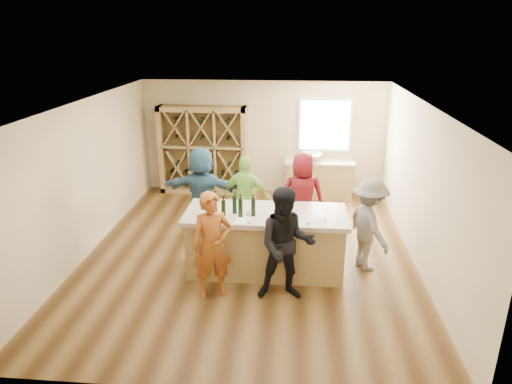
# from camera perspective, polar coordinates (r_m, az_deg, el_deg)

# --- Properties ---
(floor) EXTENTS (6.00, 7.00, 0.10)m
(floor) POSITION_cam_1_polar(r_m,az_deg,el_deg) (8.70, -0.78, -7.88)
(floor) COLOR brown
(floor) RESTS_ON ground
(ceiling) EXTENTS (6.00, 7.00, 0.10)m
(ceiling) POSITION_cam_1_polar(r_m,az_deg,el_deg) (7.78, -0.88, 11.36)
(ceiling) COLOR white
(ceiling) RESTS_ON ground
(wall_back) EXTENTS (6.00, 0.10, 2.80)m
(wall_back) POSITION_cam_1_polar(r_m,az_deg,el_deg) (11.53, 0.98, 6.86)
(wall_back) COLOR beige
(wall_back) RESTS_ON ground
(wall_front) EXTENTS (6.00, 0.10, 2.80)m
(wall_front) POSITION_cam_1_polar(r_m,az_deg,el_deg) (4.93, -5.11, -12.16)
(wall_front) COLOR beige
(wall_front) RESTS_ON ground
(wall_left) EXTENTS (0.10, 7.00, 2.80)m
(wall_left) POSITION_cam_1_polar(r_m,az_deg,el_deg) (8.95, -20.65, 1.67)
(wall_left) COLOR beige
(wall_left) RESTS_ON ground
(wall_right) EXTENTS (0.10, 7.00, 2.80)m
(wall_right) POSITION_cam_1_polar(r_m,az_deg,el_deg) (8.39, 20.37, 0.53)
(wall_right) COLOR beige
(wall_right) RESTS_ON ground
(window_frame) EXTENTS (1.30, 0.06, 1.30)m
(window_frame) POSITION_cam_1_polar(r_m,az_deg,el_deg) (11.37, 8.60, 8.26)
(window_frame) COLOR white
(window_frame) RESTS_ON wall_back
(window_pane) EXTENTS (1.18, 0.01, 1.18)m
(window_pane) POSITION_cam_1_polar(r_m,az_deg,el_deg) (11.34, 8.61, 8.23)
(window_pane) COLOR white
(window_pane) RESTS_ON wall_back
(wine_rack) EXTENTS (2.20, 0.45, 2.20)m
(wine_rack) POSITION_cam_1_polar(r_m,az_deg,el_deg) (11.53, -6.62, 5.20)
(wine_rack) COLOR #9F824C
(wine_rack) RESTS_ON floor
(back_counter_base) EXTENTS (1.60, 0.58, 0.86)m
(back_counter_base) POSITION_cam_1_polar(r_m,az_deg,el_deg) (11.44, 7.83, 1.53)
(back_counter_base) COLOR #9F824C
(back_counter_base) RESTS_ON floor
(back_counter_top) EXTENTS (1.70, 0.62, 0.06)m
(back_counter_top) POSITION_cam_1_polar(r_m,az_deg,el_deg) (11.31, 7.94, 3.74)
(back_counter_top) COLOR #B1A590
(back_counter_top) RESTS_ON back_counter_base
(sink) EXTENTS (0.54, 0.54, 0.19)m
(sink) POSITION_cam_1_polar(r_m,az_deg,el_deg) (11.27, 6.95, 4.37)
(sink) COLOR silver
(sink) RESTS_ON back_counter_top
(faucet) EXTENTS (0.02, 0.02, 0.30)m
(faucet) POSITION_cam_1_polar(r_m,az_deg,el_deg) (11.42, 6.94, 4.89)
(faucet) COLOR silver
(faucet) RESTS_ON back_counter_top
(tasting_counter_base) EXTENTS (2.60, 1.00, 1.00)m
(tasting_counter_base) POSITION_cam_1_polar(r_m,az_deg,el_deg) (7.90, 1.22, -6.46)
(tasting_counter_base) COLOR #9F824C
(tasting_counter_base) RESTS_ON floor
(tasting_counter_top) EXTENTS (2.72, 1.12, 0.08)m
(tasting_counter_top) POSITION_cam_1_polar(r_m,az_deg,el_deg) (7.67, 1.25, -2.84)
(tasting_counter_top) COLOR #B1A590
(tasting_counter_top) RESTS_ON tasting_counter_base
(wine_bottle_a) EXTENTS (0.09, 0.09, 0.32)m
(wine_bottle_a) POSITION_cam_1_polar(r_m,az_deg,el_deg) (7.57, -5.15, -1.59)
(wine_bottle_a) COLOR black
(wine_bottle_a) RESTS_ON tasting_counter_top
(wine_bottle_b) EXTENTS (0.07, 0.07, 0.28)m
(wine_bottle_b) POSITION_cam_1_polar(r_m,az_deg,el_deg) (7.45, -4.08, -2.09)
(wine_bottle_b) COLOR black
(wine_bottle_b) RESTS_ON tasting_counter_top
(wine_bottle_c) EXTENTS (0.09, 0.09, 0.31)m
(wine_bottle_c) POSITION_cam_1_polar(r_m,az_deg,el_deg) (7.58, -2.69, -1.57)
(wine_bottle_c) COLOR black
(wine_bottle_c) RESTS_ON tasting_counter_top
(wine_bottle_d) EXTENTS (0.09, 0.09, 0.31)m
(wine_bottle_d) POSITION_cam_1_polar(r_m,az_deg,el_deg) (7.43, -1.96, -2.01)
(wine_bottle_d) COLOR black
(wine_bottle_d) RESTS_ON tasting_counter_top
(wine_bottle_e) EXTENTS (0.09, 0.09, 0.30)m
(wine_bottle_e) POSITION_cam_1_polar(r_m,az_deg,el_deg) (7.47, -0.34, -1.93)
(wine_bottle_e) COLOR black
(wine_bottle_e) RESTS_ON tasting_counter_top
(wine_glass_a) EXTENTS (0.07, 0.07, 0.18)m
(wine_glass_a) POSITION_cam_1_polar(r_m,az_deg,el_deg) (7.22, -1.04, -3.25)
(wine_glass_a) COLOR white
(wine_glass_a) RESTS_ON tasting_counter_top
(wine_glass_b) EXTENTS (0.08, 0.08, 0.19)m
(wine_glass_b) POSITION_cam_1_polar(r_m,az_deg,el_deg) (7.17, 2.74, -3.37)
(wine_glass_b) COLOR white
(wine_glass_b) RESTS_ON tasting_counter_top
(wine_glass_c) EXTENTS (0.08, 0.08, 0.18)m
(wine_glass_c) POSITION_cam_1_polar(r_m,az_deg,el_deg) (7.23, 6.58, -3.33)
(wine_glass_c) COLOR white
(wine_glass_c) RESTS_ON tasting_counter_top
(wine_glass_d) EXTENTS (0.08, 0.08, 0.19)m
(wine_glass_d) POSITION_cam_1_polar(r_m,az_deg,el_deg) (7.45, 4.52, -2.52)
(wine_glass_d) COLOR white
(wine_glass_d) RESTS_ON tasting_counter_top
(wine_glass_e) EXTENTS (0.08, 0.08, 0.17)m
(wine_glass_e) POSITION_cam_1_polar(r_m,az_deg,el_deg) (7.40, 8.69, -2.92)
(wine_glass_e) COLOR white
(wine_glass_e) RESTS_ON tasting_counter_top
(tasting_menu_a) EXTENTS (0.25, 0.32, 0.00)m
(tasting_menu_a) POSITION_cam_1_polar(r_m,az_deg,el_deg) (7.35, -1.70, -3.56)
(tasting_menu_a) COLOR white
(tasting_menu_a) RESTS_ON tasting_counter_top
(tasting_menu_b) EXTENTS (0.30, 0.34, 0.00)m
(tasting_menu_b) POSITION_cam_1_polar(r_m,az_deg,el_deg) (7.24, 2.85, -3.96)
(tasting_menu_b) COLOR white
(tasting_menu_b) RESTS_ON tasting_counter_top
(tasting_menu_c) EXTENTS (0.27, 0.35, 0.00)m
(tasting_menu_c) POSITION_cam_1_polar(r_m,az_deg,el_deg) (7.35, 7.59, -3.74)
(tasting_menu_c) COLOR white
(tasting_menu_c) RESTS_ON tasting_counter_top
(person_near_left) EXTENTS (0.75, 0.65, 1.72)m
(person_near_left) POSITION_cam_1_polar(r_m,az_deg,el_deg) (7.07, -5.49, -6.66)
(person_near_left) COLOR #994C19
(person_near_left) RESTS_ON floor
(person_near_right) EXTENTS (0.92, 0.56, 1.81)m
(person_near_right) POSITION_cam_1_polar(r_m,az_deg,el_deg) (6.96, 3.80, -6.61)
(person_near_right) COLOR black
(person_near_right) RESTS_ON floor
(person_server) EXTENTS (0.87, 1.16, 1.64)m
(person_server) POSITION_cam_1_polar(r_m,az_deg,el_deg) (8.06, 13.94, -4.03)
(person_server) COLOR slate
(person_server) RESTS_ON floor
(person_far_mid) EXTENTS (1.07, 0.70, 1.68)m
(person_far_mid) POSITION_cam_1_polar(r_m,az_deg,el_deg) (9.00, -1.25, -0.67)
(person_far_mid) COLOR #8CC64C
(person_far_mid) RESTS_ON floor
(person_far_right) EXTENTS (0.87, 0.58, 1.75)m
(person_far_right) POSITION_cam_1_polar(r_m,az_deg,el_deg) (9.00, 5.80, -0.53)
(person_far_right) COLOR #590F14
(person_far_right) RESTS_ON floor
(person_far_left) EXTENTS (1.71, 0.70, 1.81)m
(person_far_left) POSITION_cam_1_polar(r_m,az_deg,el_deg) (9.23, -6.77, 0.15)
(person_far_left) COLOR #335972
(person_far_left) RESTS_ON floor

